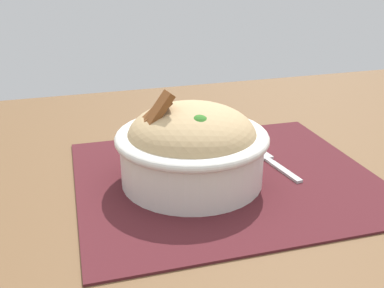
% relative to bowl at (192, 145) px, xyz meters
% --- Properties ---
extents(table, '(1.36, 0.95, 0.78)m').
position_rel_bowl_xyz_m(table, '(0.08, -0.02, -0.12)').
color(table, brown).
rests_on(table, ground_plane).
extents(placemat, '(0.39, 0.34, 0.00)m').
position_rel_bowl_xyz_m(placemat, '(0.05, -0.00, -0.05)').
color(placemat, '#47191E').
rests_on(placemat, table).
extents(bowl, '(0.22, 0.22, 0.12)m').
position_rel_bowl_xyz_m(bowl, '(0.00, 0.00, 0.00)').
color(bowl, silver).
rests_on(bowl, placemat).
extents(fork, '(0.03, 0.13, 0.00)m').
position_rel_bowl_xyz_m(fork, '(0.12, 0.02, -0.05)').
color(fork, '#B8B8B8').
rests_on(fork, placemat).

